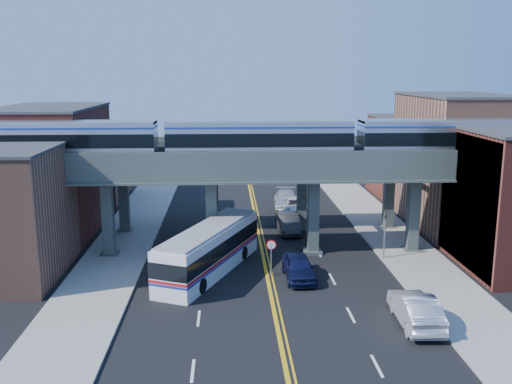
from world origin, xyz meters
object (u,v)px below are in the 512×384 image
Objects in this scene: stop_sign at (271,252)px; car_lane_d at (287,200)px; transit_train at (259,139)px; traffic_signal at (385,231)px; car_lane_b at (288,223)px; car_lane_a at (299,267)px; transit_bus at (210,250)px; car_lane_c at (294,206)px; car_parked_curb at (416,309)px.

stop_sign is 20.38m from car_lane_d.
traffic_signal is (9.48, -2.00, -6.83)m from transit_train.
stop_sign reaches higher than car_lane_b.
car_lane_a is at bearing -95.68° from car_lane_b.
transit_bus is at bearing -171.39° from traffic_signal.
car_lane_b is 0.92× the size of car_lane_c.
transit_train reaches higher than car_lane_a.
traffic_signal is at bearing -75.43° from car_lane_c.
transit_train is at bearing 111.15° from car_lane_a.
car_lane_d is (7.55, 19.12, -0.72)m from transit_bus.
car_lane_d is at bearing -79.32° from car_parked_curb.
stop_sign is at bearing 155.98° from car_lane_a.
traffic_signal reaches higher than car_lane_d.
car_parked_curb is at bearing -77.23° from car_lane_d.
car_parked_curb is at bearing -104.79° from transit_bus.
car_lane_b is 0.94× the size of car_parked_curb.
car_lane_a is 0.87× the size of car_lane_c.
transit_train is at bearing -99.98° from car_lane_d.
stop_sign is 0.46× the size of car_lane_c.
stop_sign is 4.48m from transit_bus.
car_lane_b is (6.76, 10.14, -0.77)m from transit_bus.
car_parked_curb is (5.73, -7.65, 0.08)m from car_lane_a.
transit_bus is 2.18× the size of car_lane_c.
car_parked_curb is (5.20, -19.54, 0.06)m from car_lane_b.
car_lane_a is 20.91m from car_lane_d.
car_lane_b is at bearing 85.66° from car_lane_a.
car_lane_d is 28.86m from car_parked_curb.
car_lane_d is 1.12× the size of car_parked_curb.
traffic_signal is at bearing -67.53° from car_lane_d.
car_lane_c is (-5.14, 14.93, -1.51)m from traffic_signal.
traffic_signal reaches higher than stop_sign.
stop_sign is at bearing -83.43° from transit_train.
car_lane_d is (-0.58, 2.18, 0.12)m from car_lane_c.
transit_bus is at bearing -120.06° from car_lane_c.
car_parked_curb is at bearing -54.97° from car_lane_a.
transit_bus is (-3.79, -4.01, -7.49)m from transit_train.
car_parked_curb reaches higher than car_lane_a.
transit_train is 10.67× the size of traffic_signal.
stop_sign is 2.21m from car_lane_a.
stop_sign is (0.58, -5.00, -7.37)m from transit_train.
stop_sign is 9.41m from traffic_signal.
car_lane_b is (-6.51, 8.14, -1.43)m from traffic_signal.
car_lane_a is at bearing -100.22° from car_lane_c.
car_parked_curb is at bearing -78.25° from car_lane_b.
transit_train reaches higher than car_lane_d.
car_lane_a is at bearing -67.05° from transit_train.
transit_bus reaches higher than car_lane_c.
car_lane_a is (6.23, -1.75, -0.79)m from transit_bus.
car_parked_curb is at bearing -58.66° from transit_train.
car_parked_curb is at bearing -47.93° from stop_sign.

